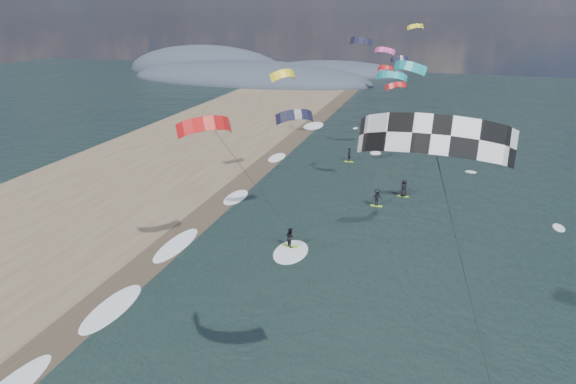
% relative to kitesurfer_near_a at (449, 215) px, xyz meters
% --- Properties ---
extents(sand_strip, '(26.00, 240.00, 0.00)m').
position_rel_kitesurfer_near_a_xyz_m(sand_strip, '(-32.37, 11.11, -12.27)').
color(sand_strip, brown).
rests_on(sand_strip, ground).
extents(wet_sand_strip, '(3.00, 240.00, 0.00)m').
position_rel_kitesurfer_near_a_xyz_m(wet_sand_strip, '(-20.37, 11.11, -12.27)').
color(wet_sand_strip, '#382D23').
rests_on(wet_sand_strip, ground).
extents(coastal_hills, '(80.00, 41.00, 15.00)m').
position_rel_kitesurfer_near_a_xyz_m(coastal_hills, '(-53.21, 108.97, -12.28)').
color(coastal_hills, '#3D4756').
rests_on(coastal_hills, ground).
extents(kitesurfer_near_a, '(7.88, 8.41, 15.93)m').
position_rel_kitesurfer_near_a_xyz_m(kitesurfer_near_a, '(0.00, 0.00, 0.00)').
color(kitesurfer_near_a, '#8DCC24').
rests_on(kitesurfer_near_a, ground).
extents(kitesurfer_near_b, '(6.94, 9.11, 12.40)m').
position_rel_kitesurfer_near_a_xyz_m(kitesurfer_near_b, '(-13.27, 14.38, -4.51)').
color(kitesurfer_near_b, '#8DCC24').
rests_on(kitesurfer_near_b, ground).
extents(far_kitesurfers, '(8.62, 13.95, 1.81)m').
position_rel_kitesurfer_near_a_xyz_m(far_kitesurfers, '(-5.71, 32.72, -11.38)').
color(far_kitesurfers, '#8DCC24').
rests_on(far_kitesurfers, ground).
extents(bg_kite_field, '(14.27, 73.50, 8.39)m').
position_rel_kitesurfer_near_a_xyz_m(bg_kite_field, '(-9.00, 56.39, -1.36)').
color(bg_kite_field, teal).
rests_on(bg_kite_field, ground).
extents(shoreline_surf, '(2.40, 79.40, 0.11)m').
position_rel_kitesurfer_near_a_xyz_m(shoreline_surf, '(-19.17, 15.86, -12.28)').
color(shoreline_surf, white).
rests_on(shoreline_surf, ground).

